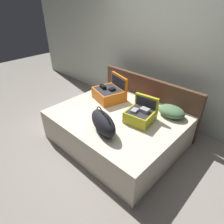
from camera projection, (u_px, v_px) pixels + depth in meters
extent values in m
plane|color=gray|center=(100.00, 152.00, 3.14)|extent=(12.00, 12.00, 0.00)
cube|color=#B7C1B2|center=(165.00, 51.00, 3.47)|extent=(8.00, 0.10, 2.60)
cube|color=beige|center=(117.00, 128.00, 3.25)|extent=(1.98, 1.61, 0.53)
cube|color=#4C3323|center=(147.00, 101.00, 3.67)|extent=(2.02, 0.08, 0.91)
cube|color=#D16619|center=(108.00, 95.00, 3.48)|extent=(0.59, 0.55, 0.21)
cube|color=#28282D|center=(108.00, 93.00, 3.47)|extent=(0.52, 0.48, 0.14)
cube|color=black|center=(103.00, 87.00, 3.46)|extent=(0.16, 0.11, 0.06)
cube|color=black|center=(112.00, 90.00, 3.39)|extent=(0.10, 0.12, 0.04)
cube|color=#D16619|center=(119.00, 86.00, 3.53)|extent=(0.48, 0.17, 0.43)
cube|color=#28282D|center=(118.00, 86.00, 3.51)|extent=(0.40, 0.13, 0.36)
cube|color=gold|center=(139.00, 117.00, 2.89)|extent=(0.43, 0.40, 0.18)
cube|color=#28282D|center=(140.00, 115.00, 2.87)|extent=(0.37, 0.35, 0.13)
cube|color=#99999E|center=(134.00, 111.00, 2.84)|extent=(0.11, 0.14, 0.04)
cube|color=#99999E|center=(145.00, 110.00, 2.83)|extent=(0.13, 0.10, 0.06)
cube|color=gold|center=(146.00, 106.00, 2.98)|extent=(0.38, 0.10, 0.35)
cube|color=#28282D|center=(145.00, 107.00, 2.96)|extent=(0.32, 0.06, 0.30)
ellipsoid|color=black|center=(103.00, 123.00, 2.65)|extent=(0.63, 0.41, 0.29)
torus|color=black|center=(100.00, 115.00, 2.68)|extent=(0.23, 0.09, 0.24)
torus|color=black|center=(106.00, 121.00, 2.55)|extent=(0.23, 0.09, 0.24)
ellipsoid|color=#4C724C|center=(171.00, 111.00, 3.03)|extent=(0.44, 0.32, 0.16)
ellipsoid|color=maroon|center=(146.00, 100.00, 3.33)|extent=(0.41, 0.27, 0.17)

